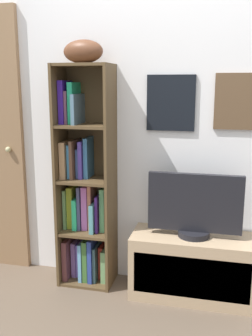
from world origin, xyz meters
TOP-DOWN VIEW (x-y plane):
  - back_wall at (0.00, 1.13)m, footprint 4.80×0.08m
  - bookshelf at (-0.63, 0.99)m, footprint 0.40×0.29m
  - football at (-0.61, 0.96)m, footprint 0.31×0.20m
  - tv_stand at (0.19, 0.92)m, footprint 0.86×0.36m
  - television at (0.19, 0.92)m, footprint 0.64×0.22m

SIDE VIEW (x-z plane):
  - tv_stand at x=0.19m, z-range 0.00..0.46m
  - television at x=0.19m, z-range 0.45..0.90m
  - bookshelf at x=-0.63m, z-range -0.12..1.51m
  - back_wall at x=0.00m, z-range 0.00..2.49m
  - football at x=-0.61m, z-range 1.63..1.79m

